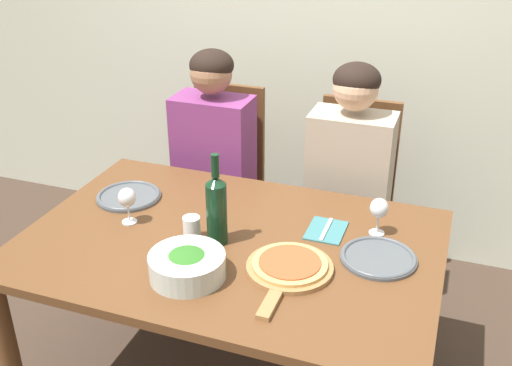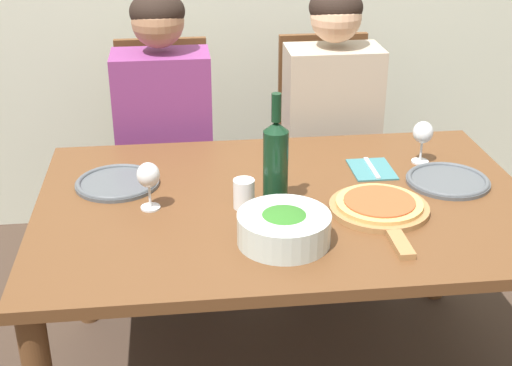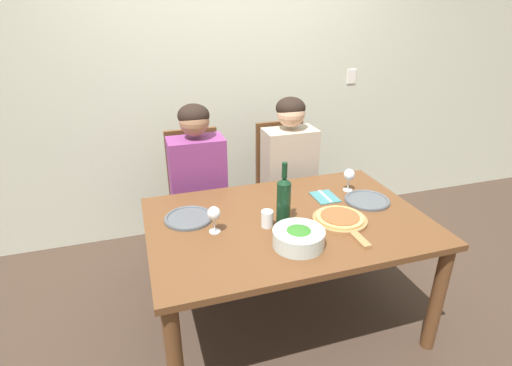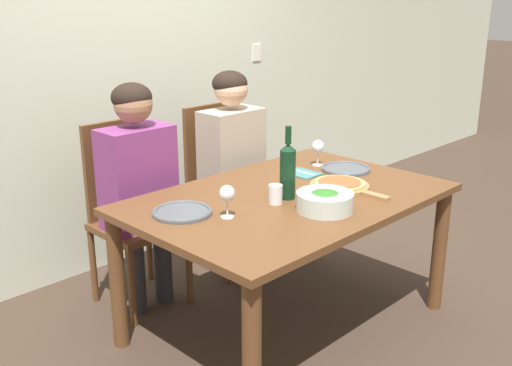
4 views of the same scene
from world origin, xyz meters
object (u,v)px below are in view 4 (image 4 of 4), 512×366
Objects in this scene: person_woman at (139,176)px; dinner_plate_left at (182,212)px; chair_left at (129,208)px; person_man at (234,152)px; wine_glass_right at (318,148)px; water_tumbler at (276,194)px; wine_bottle at (288,170)px; chair_right at (221,182)px; broccoli_bowl at (325,201)px; pizza_on_board at (341,185)px; fork_on_napkin at (303,173)px; dinner_plate_right at (346,169)px; wine_glass_left at (227,195)px.

person_woman is 4.54× the size of dinner_plate_left.
person_man is (0.68, -0.12, 0.21)m from chair_left.
chair_left is 1.11m from wine_glass_right.
wine_bottle is at bearing 7.47° from water_tumbler.
person_man is (0.68, 0.00, 0.00)m from person_woman.
chair_right is 3.86× the size of broccoli_bowl.
person_woman is 2.80× the size of pizza_on_board.
pizza_on_board is (0.80, -0.28, 0.01)m from dinner_plate_left.
wine_bottle reaches higher than chair_right.
fork_on_napkin is at bearing -36.70° from person_woman.
broccoli_bowl is at bearing -129.70° from fork_on_napkin.
chair_left is 2.84× the size of wine_bottle.
dinner_plate_right is 1.81× the size of wine_glass_right.
chair_right reaches higher than wine_glass_left.
person_woman reaches higher than fork_on_napkin.
broccoli_bowl reaches higher than dinner_plate_left.
person_woman reaches higher than wine_glass_left.
person_man is at bearing 92.58° from fork_on_napkin.
person_man is 2.80× the size of pizza_on_board.
wine_glass_left is at bearing -92.67° from chair_left.
person_man reaches higher than fork_on_napkin.
chair_right is 1.15m from wine_glass_left.
chair_left is 3.86× the size of broccoli_bowl.
chair_right reaches higher than fork_on_napkin.
chair_left is at bearing 106.98° from broccoli_bowl.
wine_bottle is 0.61m from dinner_plate_right.
chair_right reaches higher than dinner_plate_right.
dinner_plate_right is (0.25, -0.77, 0.19)m from chair_right.
water_tumbler is at bearing -116.71° from chair_right.
chair_left is 0.93m from water_tumbler.
chair_right is at bearing 68.38° from wine_bottle.
water_tumbler is at bearing 169.03° from pizza_on_board.
person_woman is 0.79m from water_tumbler.
chair_left reaches higher than water_tumbler.
chair_left is 3.71× the size of dinner_plate_right.
fork_on_napkin is at bearing -87.42° from person_man.
wine_glass_left reaches higher than dinner_plate_right.
fork_on_napkin is (0.86, 0.02, -0.01)m from dinner_plate_left.
pizza_on_board is at bearing -124.76° from wine_glass_right.
chair_left is at bearing 170.19° from person_man.
wine_glass_right is (0.93, 0.25, 0.00)m from wine_glass_left.
person_woman is (-0.68, -0.12, 0.21)m from chair_right.
chair_left is at bearing 111.83° from wine_bottle.
chair_right is at bearing 90.00° from person_man.
dinner_plate_right is 0.98m from wine_glass_left.
wine_glass_left is at bearing -175.81° from dinner_plate_right.
person_man is 0.83m from pizza_on_board.
person_man reaches higher than wine_glass_left.
person_man is 8.21× the size of wine_glass_right.
chair_right is 0.73m from person_woman.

